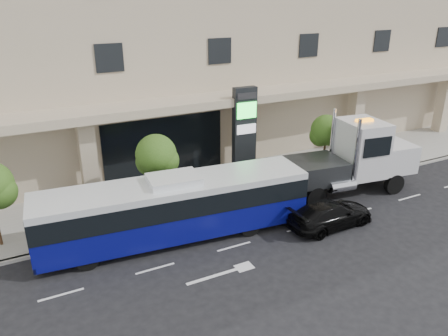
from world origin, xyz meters
The scene contains 10 objects.
ground centered at (0.00, 0.00, 0.00)m, with size 120.00×120.00×0.00m, color black.
sidewalk centered at (0.00, 5.00, 0.07)m, with size 120.00×6.00×0.15m, color gray.
curb centered at (0.00, 2.00, 0.07)m, with size 120.00×0.30×0.15m, color gray.
convention_center centered at (0.00, 15.42, 9.97)m, with size 60.00×17.60×20.00m.
tree_mid centered at (-1.97, 3.59, 3.26)m, with size 2.28×2.20×4.38m.
tree_right centered at (9.53, 3.59, 3.04)m, with size 2.10×2.00×4.04m.
city_bus centered at (-2.18, 0.57, 1.71)m, with size 13.43×4.02×3.35m.
tow_truck centered at (8.92, 0.93, 2.05)m, with size 11.05×3.91×5.00m.
black_sedan centered at (5.45, -2.02, 0.70)m, with size 1.97×4.84×1.40m, color black.
signage_pylon centered at (4.45, 5.44, 3.18)m, with size 1.52×0.63×5.96m.
Camera 1 is at (-8.74, -17.46, 11.40)m, focal length 35.00 mm.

